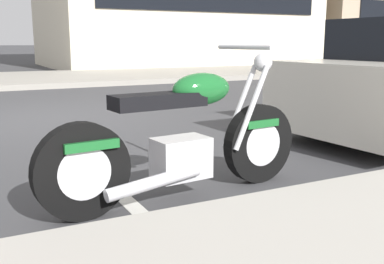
{
  "coord_description": "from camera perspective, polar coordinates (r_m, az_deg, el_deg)",
  "views": [
    {
      "loc": [
        -1.01,
        -6.94,
        1.15
      ],
      "look_at": [
        0.54,
        -3.91,
        0.46
      ],
      "focal_mm": 42.43,
      "sensor_mm": 36.0,
      "label": 1
    }
  ],
  "objects": [
    {
      "name": "ground_plane",
      "position": [
        7.11,
        -18.59,
        1.47
      ],
      "size": [
        260.0,
        260.0,
        0.0
      ],
      "primitive_type": "plane",
      "color": "#3D3D3F"
    },
    {
      "name": "sidewalk_far_curb",
      "position": [
        19.05,
        16.15,
        7.67
      ],
      "size": [
        120.0,
        5.0,
        0.14
      ],
      "primitive_type": "cube",
      "color": "gray",
      "rests_on": "ground"
    },
    {
      "name": "parking_stall_stripe",
      "position": [
        3.47,
        -8.7,
        -8.02
      ],
      "size": [
        0.12,
        2.2,
        0.01
      ],
      "primitive_type": "cube",
      "color": "silver",
      "rests_on": "ground"
    },
    {
      "name": "parked_motorcycle",
      "position": [
        3.31,
        -1.05,
        -1.14
      ],
      "size": [
        2.15,
        0.62,
        1.12
      ],
      "rotation": [
        0.0,
        0.0,
        0.1
      ],
      "color": "black",
      "rests_on": "ground"
    }
  ]
}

